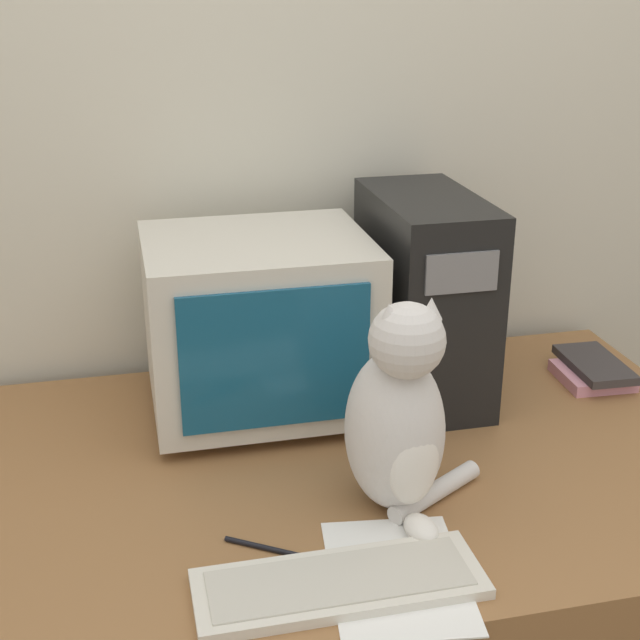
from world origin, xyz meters
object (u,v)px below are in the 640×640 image
crt_monitor (259,324)px  computer_tower (424,297)px  keyboard (339,583)px  pen (262,547)px  book_stack (593,371)px  cat (399,420)px

crt_monitor → computer_tower: bearing=2.1°
keyboard → pen: size_ratio=3.87×
computer_tower → book_stack: size_ratio=2.08×
crt_monitor → cat: 0.45m
computer_tower → pen: computer_tower is taller
crt_monitor → cat: size_ratio=1.14×
computer_tower → keyboard: computer_tower is taller
cat → book_stack: size_ratio=1.85×
computer_tower → pen: (-0.44, -0.50, -0.22)m
computer_tower → keyboard: size_ratio=0.99×
cat → pen: bearing=-172.6°
cat → pen: (-0.25, -0.07, -0.17)m
book_stack → pen: book_stack is taller
computer_tower → cat: computer_tower is taller
keyboard → crt_monitor: bearing=91.6°
keyboard → book_stack: (0.74, 0.58, 0.01)m
keyboard → pen: 0.16m
crt_monitor → computer_tower: (0.36, 0.01, 0.02)m
cat → pen: size_ratio=3.43×
keyboard → cat: cat is taller
crt_monitor → pen: crt_monitor is taller
crt_monitor → cat: bearing=-68.0°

